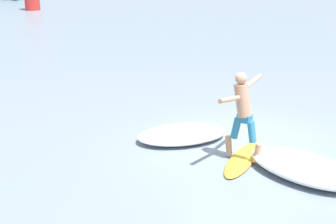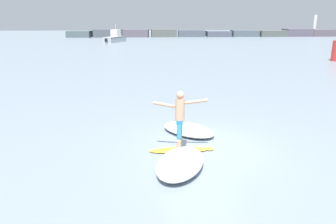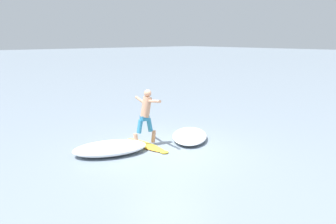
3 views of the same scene
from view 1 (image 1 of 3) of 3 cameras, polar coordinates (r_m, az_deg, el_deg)
The scene contains 5 objects.
ground_plane at distance 10.56m, azimuth 8.95°, elevation -3.98°, with size 200.00×200.00×0.00m, color gray.
surfboard at distance 9.81m, azimuth 9.08°, elevation -5.67°, with size 2.02×0.53×0.20m.
surfer at distance 9.39m, azimuth 9.09°, elevation 0.36°, with size 1.65×0.83×1.80m.
wave_foam_at_tail at distance 9.38m, azimuth 16.19°, elevation -6.49°, with size 1.91×2.54×0.35m.
wave_foam_at_nose at distance 10.66m, azimuth 1.72°, elevation -2.72°, with size 2.28×2.33×0.27m.
Camera 1 is at (-9.32, -2.73, 4.15)m, focal length 50.00 mm.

